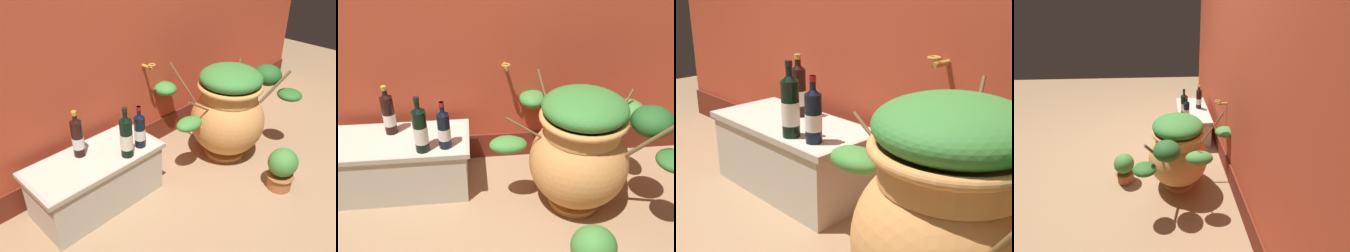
% 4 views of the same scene
% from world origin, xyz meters
% --- Properties ---
extents(ground_plane, '(7.00, 7.00, 0.00)m').
position_xyz_m(ground_plane, '(0.00, 0.00, 0.00)').
color(ground_plane, '#9E7A56').
extents(terracotta_urn, '(0.99, 0.96, 0.74)m').
position_xyz_m(terracotta_urn, '(0.43, 0.57, 0.39)').
color(terracotta_urn, '#D68E4C').
rests_on(terracotta_urn, ground_plane).
extents(stone_ledge, '(0.87, 0.41, 0.36)m').
position_xyz_m(stone_ledge, '(-0.64, 0.82, 0.20)').
color(stone_ledge, beige).
rests_on(stone_ledge, ground_plane).
extents(wine_bottle_left, '(0.08, 0.08, 0.34)m').
position_xyz_m(wine_bottle_left, '(-0.47, 0.69, 0.50)').
color(wine_bottle_left, black).
rests_on(wine_bottle_left, stone_ledge).
extents(wine_bottle_middle, '(0.07, 0.07, 0.29)m').
position_xyz_m(wine_bottle_middle, '(-0.34, 0.71, 0.49)').
color(wine_bottle_middle, black).
rests_on(wine_bottle_middle, stone_ledge).
extents(wine_bottle_right, '(0.07, 0.07, 0.31)m').
position_xyz_m(wine_bottle_right, '(-0.68, 0.90, 0.50)').
color(wine_bottle_right, black).
rests_on(wine_bottle_right, stone_ledge).
extents(potted_shrub, '(0.21, 0.20, 0.31)m').
position_xyz_m(potted_shrub, '(0.35, 0.03, 0.17)').
color(potted_shrub, '#B26638').
rests_on(potted_shrub, ground_plane).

